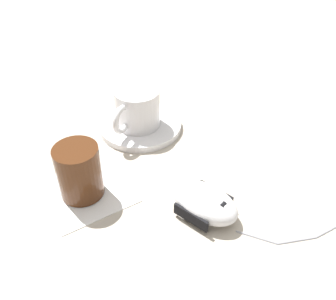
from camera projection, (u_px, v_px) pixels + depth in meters
ground_plane at (146, 169)px, 0.60m from camera, size 3.00×3.00×0.00m
saucer at (140, 125)px, 0.68m from camera, size 0.15×0.15×0.01m
coffee_cup at (137, 108)px, 0.65m from camera, size 0.08×0.10×0.07m
computer_mouse at (205, 202)px, 0.52m from camera, size 0.12×0.09×0.04m
napkin_under_glass at (88, 193)px, 0.56m from camera, size 0.13×0.13×0.00m
drinking_glass at (80, 172)px, 0.53m from camera, size 0.06×0.06×0.08m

